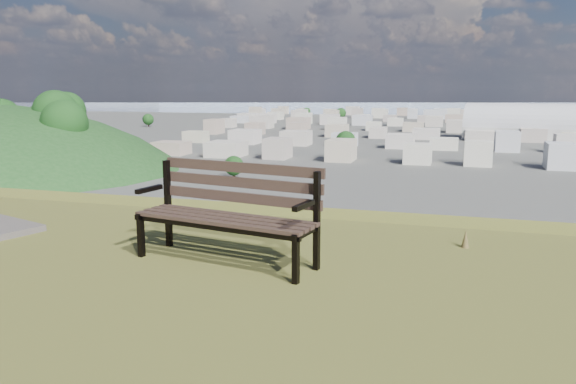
% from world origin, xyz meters
% --- Properties ---
extents(park_bench, '(1.77, 0.85, 0.89)m').
position_xyz_m(park_bench, '(0.32, 2.14, 25.50)').
color(park_bench, '#3B2C22').
rests_on(park_bench, hilltop_mesa).
extents(arena, '(60.90, 32.65, 24.47)m').
position_xyz_m(arena, '(35.73, 311.20, 5.77)').
color(arena, beige).
rests_on(arena, ground).
extents(city_blocks, '(395.00, 361.00, 7.00)m').
position_xyz_m(city_blocks, '(0.00, 394.44, 3.50)').
color(city_blocks, beige).
rests_on(city_blocks, ground).
extents(city_trees, '(406.52, 387.20, 9.98)m').
position_xyz_m(city_trees, '(-26.39, 319.00, 4.83)').
color(city_trees, '#301F18').
rests_on(city_trees, ground).
extents(bay_water, '(2400.00, 700.00, 0.12)m').
position_xyz_m(bay_water, '(0.00, 900.00, 0.00)').
color(bay_water, '#97A3C1').
rests_on(bay_water, ground).
extents(far_hills, '(2050.00, 340.00, 60.00)m').
position_xyz_m(far_hills, '(-60.92, 1402.93, 25.47)').
color(far_hills, '#95A7B9').
rests_on(far_hills, ground).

